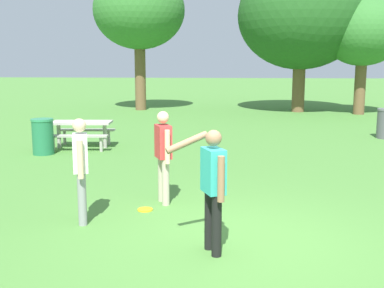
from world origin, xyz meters
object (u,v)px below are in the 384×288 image
person_catcher (212,182)px  tree_far_right (363,32)px  person_thrower (163,151)px  trash_can_beside_table (43,136)px  tree_tall_left (139,11)px  person_bystander (81,164)px  frisbee (145,210)px  tree_broad_center (301,16)px  picnic_table_near (82,129)px

person_catcher → tree_far_right: size_ratio=0.31×
person_thrower → trash_can_beside_table: person_thrower is taller
tree_tall_left → tree_far_right: tree_tall_left is taller
person_thrower → person_bystander: (-1.13, -1.13, 0.00)m
person_bystander → frisbee: 1.44m
person_catcher → frisbee: 2.30m
person_thrower → tree_far_right: 16.56m
person_bystander → tree_far_right: tree_far_right is taller
person_catcher → trash_can_beside_table: bearing=126.6°
person_bystander → trash_can_beside_table: (-2.70, 5.34, -0.46)m
tree_broad_center → picnic_table_near: bearing=-126.1°
person_catcher → frisbee: (-1.19, 1.73, -0.95)m
frisbee → tree_far_right: size_ratio=0.05×
person_catcher → person_bystander: 2.31m
frisbee → tree_far_right: tree_far_right is taller
person_bystander → picnic_table_near: person_bystander is taller
person_catcher → picnic_table_near: (-4.00, 7.39, -0.40)m
trash_can_beside_table → person_catcher: bearing=-53.4°
picnic_table_near → tree_far_right: bearing=42.8°
frisbee → person_bystander: bearing=-141.9°
person_bystander → frisbee: person_bystander is taller
person_thrower → picnic_table_near: 6.06m
person_thrower → frisbee: (-0.26, -0.45, -0.93)m
person_thrower → tree_tall_left: 16.69m
person_bystander → tree_tall_left: size_ratio=0.24×
person_bystander → tree_broad_center: bearing=71.4°
trash_can_beside_table → picnic_table_near: bearing=52.7°
trash_can_beside_table → tree_broad_center: bearing=53.8°
picnic_table_near → person_catcher: bearing=-61.6°
picnic_table_near → tree_tall_left: tree_tall_left is taller
person_thrower → tree_far_right: size_ratio=0.31×
frisbee → tree_far_right: 17.25m
trash_can_beside_table → tree_far_right: 15.50m
person_catcher → trash_can_beside_table: person_catcher is taller
person_catcher → tree_broad_center: tree_broad_center is taller
person_catcher → tree_tall_left: bearing=103.2°
frisbee → trash_can_beside_table: 5.89m
person_thrower → person_bystander: bearing=-135.0°
person_catcher → tree_tall_left: (-4.23, 18.07, 3.88)m
frisbee → tree_tall_left: bearing=100.5°
trash_can_beside_table → tree_broad_center: tree_broad_center is taller
person_thrower → tree_tall_left: (-3.30, 15.89, 3.90)m
tree_far_right → picnic_table_near: bearing=-137.2°
person_thrower → person_catcher: same height
person_bystander → tree_tall_left: tree_tall_left is taller
picnic_table_near → trash_can_beside_table: bearing=-127.3°
frisbee → person_catcher: bearing=-55.5°
picnic_table_near → person_thrower: bearing=-59.5°
frisbee → tree_tall_left: tree_tall_left is taller
trash_can_beside_table → tree_far_right: tree_far_right is taller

